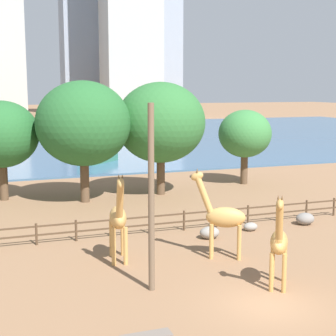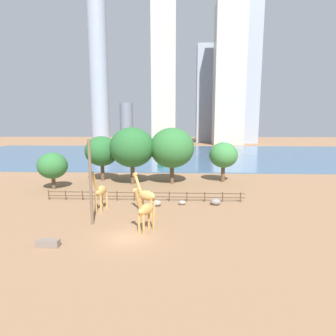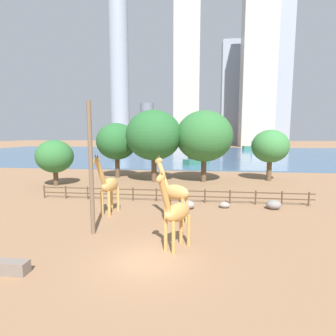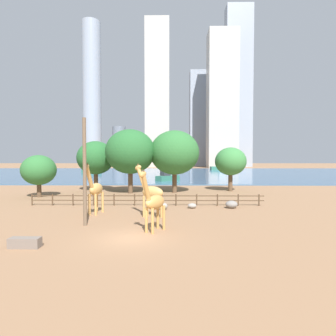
{
  "view_description": "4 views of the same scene",
  "coord_description": "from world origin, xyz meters",
  "px_view_note": "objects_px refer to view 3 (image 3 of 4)",
  "views": [
    {
      "loc": [
        -10.92,
        -17.95,
        9.08
      ],
      "look_at": [
        2.29,
        18.94,
        2.99
      ],
      "focal_mm": 55.0,
      "sensor_mm": 36.0,
      "label": 1
    },
    {
      "loc": [
        4.62,
        -21.42,
        9.47
      ],
      "look_at": [
        2.84,
        16.6,
        3.73
      ],
      "focal_mm": 28.0,
      "sensor_mm": 36.0,
      "label": 2
    },
    {
      "loc": [
        2.73,
        -12.39,
        6.39
      ],
      "look_at": [
        -1.56,
        22.3,
        1.95
      ],
      "focal_mm": 28.0,
      "sensor_mm": 36.0,
      "label": 3
    },
    {
      "loc": [
        2.66,
        -17.14,
        5.28
      ],
      "look_at": [
        2.22,
        22.32,
        3.86
      ],
      "focal_mm": 28.0,
      "sensor_mm": 36.0,
      "label": 4
    }
  ],
  "objects_px": {
    "boat_sailboat": "(196,160)",
    "boat_ferry": "(117,150)",
    "boulder_small": "(188,205)",
    "tree_right_tall": "(117,142)",
    "giraffe_companion": "(176,212)",
    "feeding_trough": "(9,267)",
    "tree_center_broad": "(204,136)",
    "giraffe_young": "(109,185)",
    "utility_pole": "(91,169)",
    "boulder_near_fence": "(224,205)",
    "boat_tug": "(253,147)",
    "tree_right_small": "(55,156)",
    "boulder_by_pole": "(274,205)",
    "tree_left_large": "(270,146)",
    "giraffe_tall": "(174,192)",
    "tree_left_small": "(154,135)"
  },
  "relations": [
    {
      "from": "boat_sailboat",
      "to": "boat_ferry",
      "type": "bearing_deg",
      "value": 86.12
    },
    {
      "from": "boulder_small",
      "to": "tree_right_tall",
      "type": "bearing_deg",
      "value": 125.86
    },
    {
      "from": "tree_right_tall",
      "to": "boat_ferry",
      "type": "distance_m",
      "value": 50.42
    },
    {
      "from": "giraffe_companion",
      "to": "boulder_small",
      "type": "height_order",
      "value": "giraffe_companion"
    },
    {
      "from": "feeding_trough",
      "to": "boat_ferry",
      "type": "relative_size",
      "value": 0.25
    },
    {
      "from": "tree_center_broad",
      "to": "boat_ferry",
      "type": "distance_m",
      "value": 57.62
    },
    {
      "from": "giraffe_young",
      "to": "utility_pole",
      "type": "distance_m",
      "value": 4.7
    },
    {
      "from": "tree_center_broad",
      "to": "boat_sailboat",
      "type": "distance_m",
      "value": 20.2
    },
    {
      "from": "boulder_near_fence",
      "to": "boat_tug",
      "type": "xyz_separation_m",
      "value": [
        19.5,
        88.41,
        1.15
      ]
    },
    {
      "from": "tree_right_small",
      "to": "boat_sailboat",
      "type": "xyz_separation_m",
      "value": [
        17.19,
        24.52,
        -2.61
      ]
    },
    {
      "from": "tree_right_tall",
      "to": "tree_right_small",
      "type": "distance_m",
      "value": 9.33
    },
    {
      "from": "tree_right_small",
      "to": "giraffe_companion",
      "type": "bearing_deg",
      "value": -44.86
    },
    {
      "from": "giraffe_companion",
      "to": "boulder_by_pole",
      "type": "xyz_separation_m",
      "value": [
        7.66,
        9.0,
        -1.73
      ]
    },
    {
      "from": "utility_pole",
      "to": "tree_left_large",
      "type": "height_order",
      "value": "utility_pole"
    },
    {
      "from": "giraffe_tall",
      "to": "boulder_near_fence",
      "type": "relative_size",
      "value": 5.17
    },
    {
      "from": "tree_center_broad",
      "to": "tree_right_tall",
      "type": "xyz_separation_m",
      "value": [
        -12.86,
        2.12,
        -0.8
      ]
    },
    {
      "from": "giraffe_tall",
      "to": "utility_pole",
      "type": "relative_size",
      "value": 0.57
    },
    {
      "from": "utility_pole",
      "to": "tree_left_small",
      "type": "height_order",
      "value": "tree_left_small"
    },
    {
      "from": "tree_right_small",
      "to": "boat_tug",
      "type": "xyz_separation_m",
      "value": [
        39.81,
        80.55,
        -2.28
      ]
    },
    {
      "from": "tree_left_large",
      "to": "boat_sailboat",
      "type": "bearing_deg",
      "value": 120.93
    },
    {
      "from": "boulder_by_pole",
      "to": "tree_left_large",
      "type": "xyz_separation_m",
      "value": [
        3.21,
        14.71,
        4.39
      ]
    },
    {
      "from": "giraffe_tall",
      "to": "tree_right_small",
      "type": "relative_size",
      "value": 0.84
    },
    {
      "from": "tree_right_tall",
      "to": "tree_right_small",
      "type": "xyz_separation_m",
      "value": [
        -5.76,
        -7.15,
        -1.69
      ]
    },
    {
      "from": "tree_left_large",
      "to": "tree_center_broad",
      "type": "height_order",
      "value": "tree_center_broad"
    },
    {
      "from": "boulder_small",
      "to": "tree_left_small",
      "type": "height_order",
      "value": "tree_left_small"
    },
    {
      "from": "giraffe_young",
      "to": "boat_sailboat",
      "type": "bearing_deg",
      "value": 179.1
    },
    {
      "from": "giraffe_tall",
      "to": "giraffe_companion",
      "type": "relative_size",
      "value": 1.06
    },
    {
      "from": "feeding_trough",
      "to": "tree_center_broad",
      "type": "xyz_separation_m",
      "value": [
        9.2,
        25.3,
        5.89
      ]
    },
    {
      "from": "tree_center_broad",
      "to": "tree_left_small",
      "type": "relative_size",
      "value": 0.99
    },
    {
      "from": "utility_pole",
      "to": "tree_right_tall",
      "type": "xyz_separation_m",
      "value": [
        -5.53,
        22.22,
        1.15
      ]
    },
    {
      "from": "giraffe_young",
      "to": "boulder_near_fence",
      "type": "xyz_separation_m",
      "value": [
        9.46,
        2.92,
        -2.09
      ]
    },
    {
      "from": "tree_left_small",
      "to": "boat_sailboat",
      "type": "relative_size",
      "value": 1.72
    },
    {
      "from": "giraffe_companion",
      "to": "tree_left_small",
      "type": "distance_m",
      "value": 21.96
    },
    {
      "from": "tree_left_large",
      "to": "tree_right_small",
      "type": "bearing_deg",
      "value": -165.9
    },
    {
      "from": "boulder_by_pole",
      "to": "boat_sailboat",
      "type": "xyz_separation_m",
      "value": [
        -7.31,
        32.27,
        0.68
      ]
    },
    {
      "from": "tree_center_broad",
      "to": "boat_tug",
      "type": "bearing_deg",
      "value": 74.33
    },
    {
      "from": "giraffe_young",
      "to": "giraffe_companion",
      "type": "bearing_deg",
      "value": 54.33
    },
    {
      "from": "boulder_near_fence",
      "to": "feeding_trough",
      "type": "bearing_deg",
      "value": -131.28
    },
    {
      "from": "tree_right_small",
      "to": "boat_sailboat",
      "type": "height_order",
      "value": "tree_right_small"
    },
    {
      "from": "giraffe_tall",
      "to": "boulder_near_fence",
      "type": "bearing_deg",
      "value": -106.7
    },
    {
      "from": "giraffe_young",
      "to": "tree_left_small",
      "type": "relative_size",
      "value": 0.51
    },
    {
      "from": "boulder_near_fence",
      "to": "giraffe_young",
      "type": "bearing_deg",
      "value": -162.83
    },
    {
      "from": "feeding_trough",
      "to": "boulder_small",
      "type": "bearing_deg",
      "value": 56.71
    },
    {
      "from": "boat_ferry",
      "to": "boat_sailboat",
      "type": "bearing_deg",
      "value": -27.32
    },
    {
      "from": "giraffe_companion",
      "to": "boat_ferry",
      "type": "xyz_separation_m",
      "value": [
        -26.53,
        71.72,
        -0.92
      ]
    },
    {
      "from": "tree_right_small",
      "to": "feeding_trough",
      "type": "bearing_deg",
      "value": -65.1
    },
    {
      "from": "boulder_by_pole",
      "to": "boat_tug",
      "type": "distance_m",
      "value": 89.63
    },
    {
      "from": "utility_pole",
      "to": "giraffe_companion",
      "type": "bearing_deg",
      "value": -16.91
    },
    {
      "from": "giraffe_tall",
      "to": "boulder_by_pole",
      "type": "xyz_separation_m",
      "value": [
        8.24,
        4.3,
        -1.86
      ]
    },
    {
      "from": "tree_left_small",
      "to": "tree_right_small",
      "type": "xyz_separation_m",
      "value": [
        -11.88,
        -4.22,
        -2.62
      ]
    }
  ]
}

